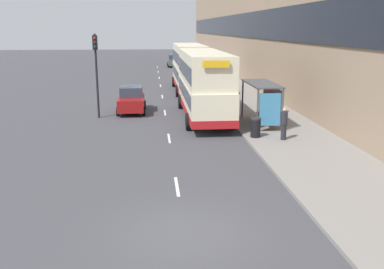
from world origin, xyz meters
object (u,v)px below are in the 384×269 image
double_decker_bus_near (204,83)px  pedestrian_2 (284,123)px  car_1 (174,61)px  litter_bin (256,127)px  traffic_light_far_kerb (96,62)px  double_decker_bus_ahead (189,67)px  pedestrian_at_shelter (237,102)px  car_0 (132,100)px  pedestrian_1 (278,100)px  bus_shelter (266,96)px

double_decker_bus_near → pedestrian_2: 7.44m
car_1 → pedestrian_2: bearing=-85.8°
litter_bin → traffic_light_far_kerb: bearing=143.7°
double_decker_bus_ahead → pedestrian_at_shelter: 12.56m
car_0 → pedestrian_2: pedestrian_2 is taller
pedestrian_at_shelter → pedestrian_1: (2.81, 0.36, 0.07)m
bus_shelter → car_1: bus_shelter is taller
double_decker_bus_near → double_decker_bus_ahead: 12.24m
double_decker_bus_near → pedestrian_1: size_ratio=5.78×
double_decker_bus_near → pedestrian_at_shelter: double_decker_bus_near is taller
car_1 → traffic_light_far_kerb: size_ratio=0.81×
pedestrian_2 → traffic_light_far_kerb: bearing=144.8°
bus_shelter → double_decker_bus_near: double_decker_bus_near is taller
double_decker_bus_ahead → bus_shelter: bearing=-78.3°
car_1 → pedestrian_2: size_ratio=2.59×
bus_shelter → double_decker_bus_ahead: bearing=101.7°
pedestrian_at_shelter → litter_bin: pedestrian_at_shelter is taller
double_decker_bus_near → bus_shelter: bearing=-43.1°
double_decker_bus_ahead → litter_bin: (1.96, -18.08, -1.61)m
double_decker_bus_ahead → traffic_light_far_kerb: (-6.99, -11.50, 1.33)m
bus_shelter → pedestrian_at_shelter: bus_shelter is taller
pedestrian_2 → pedestrian_1: bearing=76.4°
pedestrian_1 → traffic_light_far_kerb: (-11.91, 0.46, 2.53)m
pedestrian_2 → double_decker_bus_near: bearing=117.5°
double_decker_bus_ahead → pedestrian_2: 19.07m
car_0 → pedestrian_2: (8.18, -9.03, 0.12)m
double_decker_bus_ahead → pedestrian_at_shelter: (2.10, -12.32, -1.26)m
bus_shelter → car_0: (-8.08, 5.61, -0.99)m
car_0 → litter_bin: bearing=129.4°
double_decker_bus_ahead → pedestrian_at_shelter: size_ratio=5.91×
double_decker_bus_near → traffic_light_far_kerb: bearing=173.9°
pedestrian_2 → traffic_light_far_kerb: (-10.26, 7.24, 2.62)m
double_decker_bus_ahead → pedestrian_1: bearing=-67.7°
pedestrian_1 → litter_bin: size_ratio=1.77×
pedestrian_2 → double_decker_bus_ahead: bearing=99.9°
pedestrian_1 → double_decker_bus_near: bearing=-176.8°
car_0 → litter_bin: (6.86, -8.36, -0.21)m
bus_shelter → double_decker_bus_ahead: size_ratio=0.41×
car_0 → litter_bin: car_0 is taller
pedestrian_at_shelter → bus_shelter: bearing=-70.3°
bus_shelter → car_1: 41.77m
pedestrian_2 → litter_bin: pedestrian_2 is taller
double_decker_bus_ahead → traffic_light_far_kerb: size_ratio=1.88×
car_0 → pedestrian_2: size_ratio=2.48×
bus_shelter → car_0: bus_shelter is taller
bus_shelter → litter_bin: (-1.22, -2.75, -1.21)m
pedestrian_1 → car_0: bearing=167.1°
car_0 → double_decker_bus_ahead: bearing=-116.8°
double_decker_bus_ahead → car_1: bearing=90.1°
bus_shelter → double_decker_bus_near: 4.53m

